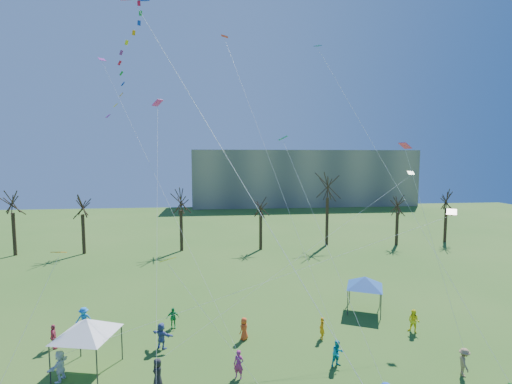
{
  "coord_description": "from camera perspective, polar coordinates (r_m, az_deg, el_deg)",
  "views": [
    {
      "loc": [
        -2.04,
        -14.61,
        12.88
      ],
      "look_at": [
        0.18,
        5.0,
        11.0
      ],
      "focal_mm": 25.0,
      "sensor_mm": 36.0,
      "label": 1
    }
  ],
  "objects": [
    {
      "name": "festival_crowd",
      "position": [
        24.07,
        -5.05,
        -24.54
      ],
      "size": [
        26.58,
        12.21,
        1.84
      ],
      "color": "red",
      "rests_on": "ground"
    },
    {
      "name": "small_kites_aloft",
      "position": [
        25.66,
        -0.46,
        7.46
      ],
      "size": [
        27.08,
        19.86,
        33.91
      ],
      "color": "orange",
      "rests_on": "ground"
    },
    {
      "name": "canopy_tent_blue",
      "position": [
        32.19,
        17.03,
        -13.57
      ],
      "size": [
        3.61,
        3.61,
        2.98
      ],
      "color": "#3F3F44",
      "rests_on": "ground"
    },
    {
      "name": "bare_tree_row",
      "position": [
        50.5,
        -0.88,
        -1.75
      ],
      "size": [
        66.44,
        6.78,
        11.12
      ],
      "color": "black",
      "rests_on": "ground"
    },
    {
      "name": "distant_building",
      "position": [
        99.7,
        7.53,
        2.3
      ],
      "size": [
        60.0,
        14.0,
        15.0
      ],
      "primitive_type": "cube",
      "color": "gray",
      "rests_on": "ground"
    },
    {
      "name": "big_box_kite",
      "position": [
        25.59,
        -19.48,
        19.13
      ],
      "size": [
        7.23,
        8.73,
        29.04
      ],
      "color": "red",
      "rests_on": "ground"
    },
    {
      "name": "canopy_tent_white",
      "position": [
        25.01,
        -25.46,
        -18.89
      ],
      "size": [
        4.28,
        4.28,
        3.3
      ],
      "color": "#3F3F44",
      "rests_on": "ground"
    }
  ]
}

